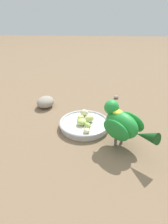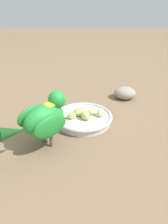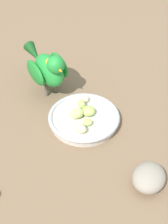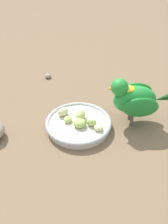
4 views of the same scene
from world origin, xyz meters
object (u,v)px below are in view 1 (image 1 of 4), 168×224
Objects in this scene: apple_piece_0 at (82,122)px; apple_piece_2 at (84,113)px; apple_piece_4 at (88,126)px; apple_piece_5 at (80,117)px; feeding_bowl at (84,125)px; rock_large at (45,102)px; apple_piece_1 at (87,131)px; apple_piece_3 at (89,119)px; pebble_0 at (116,97)px; parrot at (123,124)px.

apple_piece_2 reaches higher than apple_piece_0.
apple_piece_4 is 0.07m from apple_piece_5.
apple_piece_4 is at bearing 100.39° from apple_piece_2.
feeding_bowl is 0.25m from rock_large.
apple_piece_1 is 0.30m from rock_large.
apple_piece_3 reaches higher than apple_piece_2.
rock_large reaches higher than apple_piece_5.
apple_piece_2 is at bearing -95.29° from apple_piece_0.
apple_piece_2 is 0.40× the size of rock_large.
apple_piece_0 is at bearing 61.84° from pebble_0.
apple_piece_0 and apple_piece_4 have the same top height.
pebble_0 is at bearing -117.49° from feeding_bowl.
feeding_bowl is 0.18m from parrot.
apple_piece_4 is 0.28m from rock_large.
parrot is (-0.12, 0.04, 0.06)m from apple_piece_1.
apple_piece_3 is 1.42× the size of apple_piece_5.
apple_piece_0 is 0.17m from parrot.
pebble_0 is (-0.16, -0.24, -0.02)m from apple_piece_5.
pebble_0 is at bearing -123.45° from apple_piece_5.
parrot is (-0.15, 0.13, 0.06)m from apple_piece_5.
rock_large is (0.19, -0.23, -0.01)m from apple_piece_1.
apple_piece_2 is 1.31× the size of apple_piece_5.
pebble_0 is (-0.13, -0.31, -0.02)m from apple_piece_4.
rock_large is at bearing -45.68° from apple_piece_0.
apple_piece_3 is (-0.02, 0.05, 0.00)m from apple_piece_2.
apple_piece_3 is (-0.03, -0.02, 0.00)m from apple_piece_0.
parrot is at bearing 145.33° from apple_piece_0.
apple_piece_4 reaches higher than pebble_0.
apple_piece_1 is at bearing 68.74° from pebble_0.
apple_piece_1 is 0.71× the size of apple_piece_3.
rock_large reaches higher than apple_piece_1.
rock_large is (0.18, -0.11, -0.01)m from apple_piece_2.
apple_piece_0 is 0.25m from rock_large.
apple_piece_0 reaches higher than feeding_bowl.
apple_piece_0 reaches higher than pebble_0.
apple_piece_2 is at bearing -83.16° from apple_piece_1.
parrot is (-0.14, 0.09, 0.05)m from apple_piece_0.
apple_piece_1 is at bearing 108.35° from apple_piece_5.
apple_piece_3 is 1.29× the size of apple_piece_4.
apple_piece_4 is at bearing 67.45° from pebble_0.
apple_piece_5 is (0.01, -0.04, -0.00)m from apple_piece_0.
rock_large is (0.16, -0.14, -0.01)m from apple_piece_5.
feeding_bowl is at bearing -67.64° from apple_piece_4.
apple_piece_0 is 1.65× the size of pebble_0.
rock_large is (0.20, -0.16, -0.01)m from apple_piece_3.
rock_large reaches higher than apple_piece_0.
pebble_0 is at bearing -162.10° from rock_large.
apple_piece_1 is 0.14m from parrot.
apple_piece_5 is (0.03, -0.09, -0.00)m from apple_piece_1.
apple_piece_5 is at bearing -71.65° from apple_piece_1.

